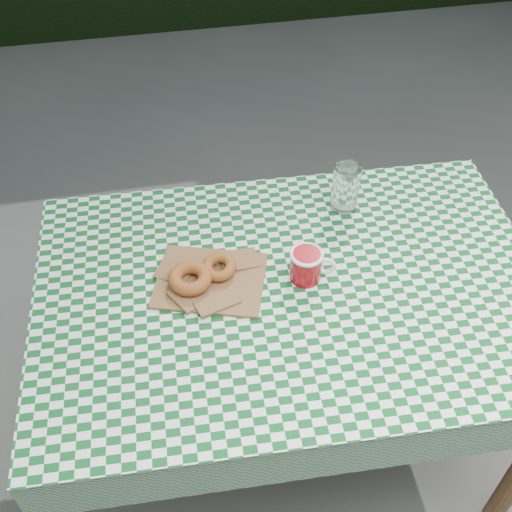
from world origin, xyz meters
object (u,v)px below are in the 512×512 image
Objects in this scene: table at (287,370)px; paper_bag at (210,280)px; coffee_mug at (306,266)px; drinking_glass at (345,187)px.

paper_bag is (-0.21, 0.06, 0.39)m from table.
table is 0.43m from coffee_mug.
coffee_mug is 0.31m from drinking_glass.
drinking_glass is (0.22, 0.28, 0.45)m from table.
table is 0.44m from paper_bag.
table is 4.72× the size of paper_bag.
paper_bag is 1.73× the size of coffee_mug.
table is 0.58m from drinking_glass.
drinking_glass is (0.18, 0.25, 0.03)m from coffee_mug.
table is at bearing -127.96° from drinking_glass.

